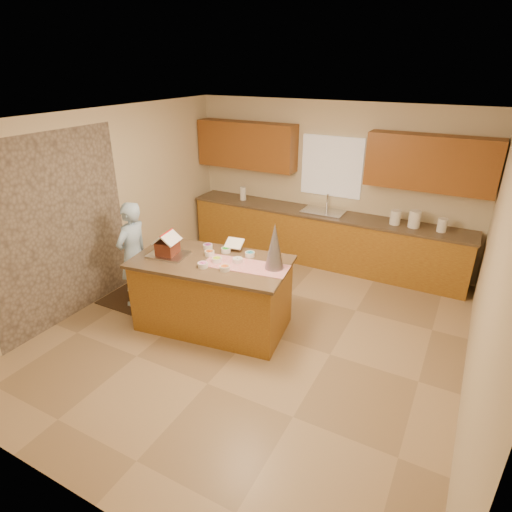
% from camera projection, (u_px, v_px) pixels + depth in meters
% --- Properties ---
extents(floor, '(5.50, 5.50, 0.00)m').
position_uv_depth(floor, '(256.00, 331.00, 5.62)').
color(floor, tan).
rests_on(floor, ground).
extents(ceiling, '(5.50, 5.50, 0.00)m').
position_uv_depth(ceiling, '(255.00, 119.00, 4.49)').
color(ceiling, silver).
rests_on(ceiling, floor).
extents(wall_back, '(5.50, 5.50, 0.00)m').
position_uv_depth(wall_back, '(331.00, 184.00, 7.26)').
color(wall_back, beige).
rests_on(wall_back, floor).
extents(wall_front, '(5.50, 5.50, 0.00)m').
position_uv_depth(wall_front, '(63.00, 373.00, 2.85)').
color(wall_front, beige).
rests_on(wall_front, floor).
extents(wall_left, '(5.50, 5.50, 0.00)m').
position_uv_depth(wall_left, '(103.00, 207.00, 6.12)').
color(wall_left, beige).
rests_on(wall_left, floor).
extents(wall_right, '(5.50, 5.50, 0.00)m').
position_uv_depth(wall_right, '(490.00, 284.00, 3.99)').
color(wall_right, beige).
rests_on(wall_right, floor).
extents(stone_accent, '(0.00, 2.50, 2.50)m').
position_uv_depth(stone_accent, '(59.00, 231.00, 5.51)').
color(stone_accent, gray).
rests_on(stone_accent, wall_left).
extents(window_curtain, '(1.05, 0.03, 1.00)m').
position_uv_depth(window_curtain, '(332.00, 167.00, 7.11)').
color(window_curtain, white).
rests_on(window_curtain, wall_back).
extents(back_counter_base, '(4.80, 0.60, 0.88)m').
position_uv_depth(back_counter_base, '(321.00, 239.00, 7.40)').
color(back_counter_base, '#9E7020').
rests_on(back_counter_base, floor).
extents(back_counter_top, '(4.85, 0.63, 0.04)m').
position_uv_depth(back_counter_top, '(323.00, 214.00, 7.21)').
color(back_counter_top, brown).
rests_on(back_counter_top, back_counter_base).
extents(upper_cabinet_left, '(1.85, 0.35, 0.80)m').
position_uv_depth(upper_cabinet_left, '(247.00, 145.00, 7.55)').
color(upper_cabinet_left, brown).
rests_on(upper_cabinet_left, wall_back).
extents(upper_cabinet_right, '(1.85, 0.35, 0.80)m').
position_uv_depth(upper_cabinet_right, '(431.00, 163.00, 6.23)').
color(upper_cabinet_right, brown).
rests_on(upper_cabinet_right, wall_back).
extents(sink, '(0.70, 0.45, 0.12)m').
position_uv_depth(sink, '(323.00, 214.00, 7.21)').
color(sink, silver).
rests_on(sink, back_counter_top).
extents(faucet, '(0.03, 0.03, 0.28)m').
position_uv_depth(faucet, '(327.00, 202.00, 7.29)').
color(faucet, silver).
rests_on(faucet, back_counter_top).
extents(island_base, '(2.02, 1.21, 0.93)m').
position_uv_depth(island_base, '(212.00, 295.00, 5.57)').
color(island_base, '#9E7020').
rests_on(island_base, floor).
extents(island_top, '(2.11, 1.31, 0.04)m').
position_uv_depth(island_top, '(211.00, 262.00, 5.36)').
color(island_top, brown).
rests_on(island_top, island_base).
extents(table_runner, '(1.10, 0.53, 0.01)m').
position_uv_depth(table_runner, '(246.00, 266.00, 5.21)').
color(table_runner, '#AD0C1C').
rests_on(table_runner, island_top).
extents(baking_tray, '(0.53, 0.43, 0.03)m').
position_uv_depth(baking_tray, '(168.00, 255.00, 5.48)').
color(baking_tray, silver).
rests_on(baking_tray, island_top).
extents(cookbook, '(0.26, 0.21, 0.10)m').
position_uv_depth(cookbook, '(234.00, 243.00, 5.61)').
color(cookbook, white).
rests_on(cookbook, island_top).
extents(tinsel_tree, '(0.26, 0.26, 0.58)m').
position_uv_depth(tinsel_tree, '(275.00, 246.00, 5.03)').
color(tinsel_tree, '#AAABB6').
rests_on(tinsel_tree, island_top).
extents(rug, '(1.04, 0.68, 0.01)m').
position_uv_depth(rug, '(137.00, 301.00, 6.32)').
color(rug, black).
rests_on(rug, floor).
extents(boy, '(0.38, 0.57, 1.53)m').
position_uv_depth(boy, '(133.00, 255.00, 5.98)').
color(boy, '#A3C6E8').
rests_on(boy, rug).
extents(canister_a, '(0.16, 0.16, 0.22)m').
position_uv_depth(canister_a, '(395.00, 217.00, 6.65)').
color(canister_a, white).
rests_on(canister_a, back_counter_top).
extents(canister_b, '(0.18, 0.18, 0.26)m').
position_uv_depth(canister_b, '(415.00, 219.00, 6.52)').
color(canister_b, white).
rests_on(canister_b, back_counter_top).
extents(canister_c, '(0.14, 0.14, 0.20)m').
position_uv_depth(canister_c, '(442.00, 225.00, 6.36)').
color(canister_c, white).
rests_on(canister_c, back_counter_top).
extents(paper_towel, '(0.11, 0.11, 0.24)m').
position_uv_depth(paper_towel, '(243.00, 193.00, 7.82)').
color(paper_towel, white).
rests_on(paper_towel, back_counter_top).
extents(gingerbread_house, '(0.33, 0.33, 0.30)m').
position_uv_depth(gingerbread_house, '(167.00, 246.00, 5.43)').
color(gingerbread_house, '#572516').
rests_on(gingerbread_house, baking_tray).
extents(candy_bowls, '(0.75, 0.67, 0.06)m').
position_uv_depth(candy_bowls, '(222.00, 257.00, 5.38)').
color(candy_bowls, silver).
rests_on(candy_bowls, island_top).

